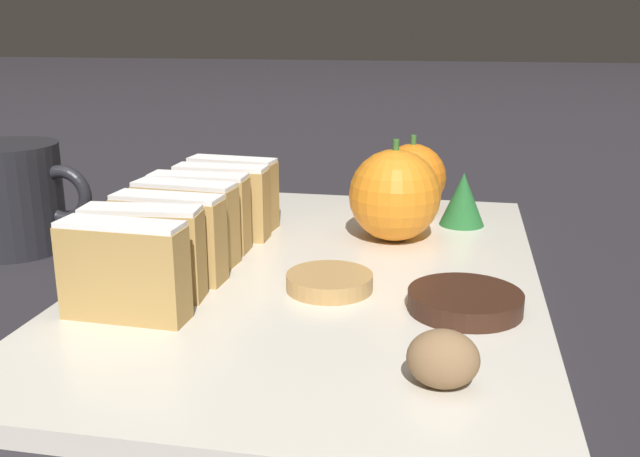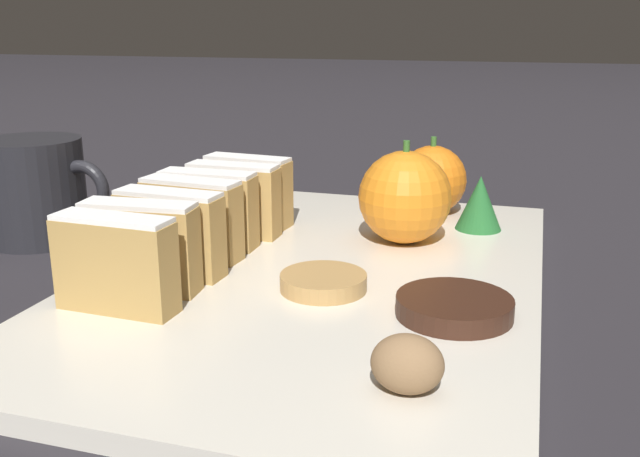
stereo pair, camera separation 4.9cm
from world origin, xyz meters
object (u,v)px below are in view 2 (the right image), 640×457
object	(u,v)px
orange_near	(405,197)
coffee_mug	(36,190)
walnut	(407,364)
chocolate_cookie	(454,307)
orange_far	(432,180)

from	to	relation	value
orange_near	coffee_mug	distance (m)	0.30
coffee_mug	walnut	bearing A→B (deg)	-28.26
orange_near	chocolate_cookie	bearing A→B (deg)	-67.89
orange_far	walnut	bearing A→B (deg)	-83.41
orange_near	coffee_mug	size ratio (longest dim) A/B	0.71
orange_near	orange_far	bearing A→B (deg)	85.54
orange_far	walnut	world-z (taller)	orange_far
orange_near	chocolate_cookie	xyz separation A→B (m)	(0.06, -0.14, -0.03)
orange_near	chocolate_cookie	size ratio (longest dim) A/B	1.17
chocolate_cookie	orange_near	bearing A→B (deg)	112.11
chocolate_cookie	orange_far	bearing A→B (deg)	101.84
walnut	chocolate_cookie	xyz separation A→B (m)	(0.01, 0.10, -0.01)
orange_near	walnut	bearing A→B (deg)	-79.05
coffee_mug	chocolate_cookie	bearing A→B (deg)	-14.22
orange_far	chocolate_cookie	size ratio (longest dim) A/B	1.01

